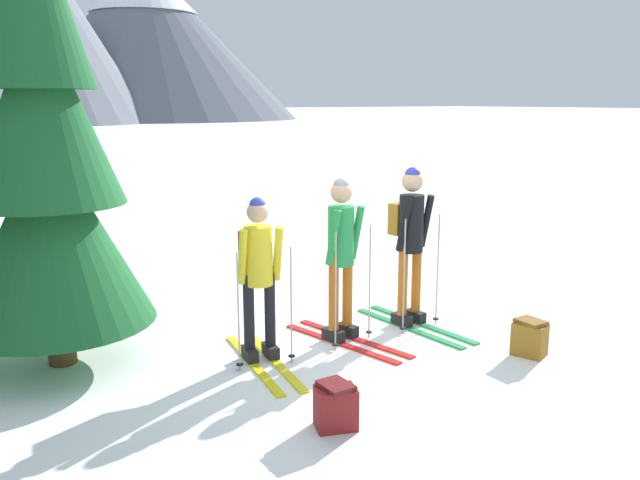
{
  "coord_description": "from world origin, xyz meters",
  "views": [
    {
      "loc": [
        -3.75,
        -5.53,
        2.57
      ],
      "look_at": [
        0.16,
        0.49,
        1.05
      ],
      "focal_mm": 37.11,
      "sensor_mm": 36.0,
      "label": 1
    }
  ],
  "objects_px": {
    "backpack_on_snow_front": "(530,338)",
    "backpack_on_snow_beside": "(336,406)",
    "skier_in_green": "(342,252)",
    "skier_in_black": "(410,236)",
    "pine_tree_near": "(45,155)",
    "skier_in_yellow": "(258,271)",
    "birch_tree_tall": "(22,140)"
  },
  "relations": [
    {
      "from": "skier_in_green",
      "to": "skier_in_black",
      "type": "bearing_deg",
      "value": -0.32
    },
    {
      "from": "backpack_on_snow_front",
      "to": "skier_in_green",
      "type": "bearing_deg",
      "value": 133.82
    },
    {
      "from": "skier_in_green",
      "to": "skier_in_black",
      "type": "height_order",
      "value": "skier_in_black"
    },
    {
      "from": "pine_tree_near",
      "to": "backpack_on_snow_front",
      "type": "height_order",
      "value": "pine_tree_near"
    },
    {
      "from": "skier_in_black",
      "to": "birch_tree_tall",
      "type": "height_order",
      "value": "birch_tree_tall"
    },
    {
      "from": "skier_in_yellow",
      "to": "skier_in_black",
      "type": "xyz_separation_m",
      "value": [
        1.96,
        0.0,
        0.13
      ]
    },
    {
      "from": "skier_in_black",
      "to": "backpack_on_snow_beside",
      "type": "height_order",
      "value": "skier_in_black"
    },
    {
      "from": "skier_in_yellow",
      "to": "pine_tree_near",
      "type": "xyz_separation_m",
      "value": [
        -1.7,
        0.98,
        1.14
      ]
    },
    {
      "from": "birch_tree_tall",
      "to": "backpack_on_snow_front",
      "type": "xyz_separation_m",
      "value": [
        3.91,
        -4.61,
        -1.91
      ]
    },
    {
      "from": "backpack_on_snow_front",
      "to": "skier_in_yellow",
      "type": "bearing_deg",
      "value": 149.23
    },
    {
      "from": "skier_in_green",
      "to": "backpack_on_snow_beside",
      "type": "distance_m",
      "value": 2.15
    },
    {
      "from": "skier_in_green",
      "to": "backpack_on_snow_beside",
      "type": "height_order",
      "value": "skier_in_green"
    },
    {
      "from": "skier_in_black",
      "to": "backpack_on_snow_front",
      "type": "relative_size",
      "value": 4.81
    },
    {
      "from": "skier_in_green",
      "to": "pine_tree_near",
      "type": "distance_m",
      "value": 3.07
    },
    {
      "from": "skier_in_yellow",
      "to": "backpack_on_snow_beside",
      "type": "bearing_deg",
      "value": -95.88
    },
    {
      "from": "skier_in_green",
      "to": "pine_tree_near",
      "type": "height_order",
      "value": "pine_tree_near"
    },
    {
      "from": "birch_tree_tall",
      "to": "backpack_on_snow_beside",
      "type": "bearing_deg",
      "value": -73.99
    },
    {
      "from": "pine_tree_near",
      "to": "birch_tree_tall",
      "type": "bearing_deg",
      "value": 85.96
    },
    {
      "from": "skier_in_green",
      "to": "backpack_on_snow_beside",
      "type": "xyz_separation_m",
      "value": [
        -1.17,
        -1.61,
        -0.8
      ]
    },
    {
      "from": "skier_in_black",
      "to": "pine_tree_near",
      "type": "relative_size",
      "value": 0.41
    },
    {
      "from": "skier_in_yellow",
      "to": "backpack_on_snow_front",
      "type": "xyz_separation_m",
      "value": [
        2.37,
        -1.41,
        -0.74
      ]
    },
    {
      "from": "skier_in_yellow",
      "to": "skier_in_black",
      "type": "distance_m",
      "value": 1.96
    },
    {
      "from": "skier_in_green",
      "to": "backpack_on_snow_front",
      "type": "relative_size",
      "value": 4.65
    },
    {
      "from": "skier_in_yellow",
      "to": "pine_tree_near",
      "type": "bearing_deg",
      "value": 149.87
    },
    {
      "from": "pine_tree_near",
      "to": "backpack_on_snow_front",
      "type": "distance_m",
      "value": 5.08
    },
    {
      "from": "backpack_on_snow_front",
      "to": "pine_tree_near",
      "type": "bearing_deg",
      "value": 149.49
    },
    {
      "from": "pine_tree_near",
      "to": "backpack_on_snow_beside",
      "type": "bearing_deg",
      "value": -59.34
    },
    {
      "from": "pine_tree_near",
      "to": "birch_tree_tall",
      "type": "relative_size",
      "value": 1.11
    },
    {
      "from": "skier_in_black",
      "to": "backpack_on_snow_beside",
      "type": "bearing_deg",
      "value": -142.89
    },
    {
      "from": "skier_in_green",
      "to": "birch_tree_tall",
      "type": "distance_m",
      "value": 4.23
    },
    {
      "from": "skier_in_yellow",
      "to": "birch_tree_tall",
      "type": "relative_size",
      "value": 0.41
    },
    {
      "from": "backpack_on_snow_front",
      "to": "backpack_on_snow_beside",
      "type": "height_order",
      "value": "same"
    }
  ]
}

